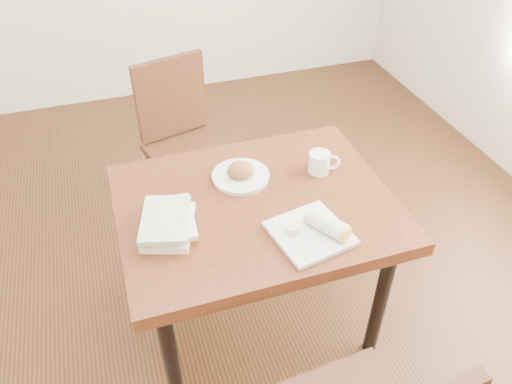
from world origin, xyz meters
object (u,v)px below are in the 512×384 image
object	(u,v)px
book_stack	(168,222)
plate_burrito	(315,230)
plate_scone	(241,174)
table	(256,218)
coffee_mug	(320,162)
chair_far	(183,135)

from	to	relation	value
book_stack	plate_burrito	bearing A→B (deg)	-21.93
plate_scone	plate_burrito	size ratio (longest dim) A/B	0.80
table	plate_scone	size ratio (longest dim) A/B	4.50
plate_scone	coffee_mug	world-z (taller)	coffee_mug
table	chair_far	world-z (taller)	chair_far
plate_scone	coffee_mug	xyz separation A→B (m)	(0.34, -0.05, 0.02)
chair_far	book_stack	xyz separation A→B (m)	(-0.23, -0.94, 0.24)
chair_far	plate_burrito	world-z (taller)	chair_far
plate_scone	book_stack	xyz separation A→B (m)	(-0.35, -0.21, 0.01)
chair_far	plate_burrito	bearing A→B (deg)	-76.37
coffee_mug	plate_burrito	bearing A→B (deg)	-116.33
chair_far	plate_scone	world-z (taller)	chair_far
chair_far	plate_scone	distance (m)	0.77
plate_scone	coffee_mug	size ratio (longest dim) A/B	1.83
table	book_stack	size ratio (longest dim) A/B	3.67
plate_scone	book_stack	distance (m)	0.41
plate_burrito	book_stack	world-z (taller)	plate_burrito
chair_far	plate_scone	bearing A→B (deg)	-80.86
plate_scone	book_stack	size ratio (longest dim) A/B	0.82
chair_far	coffee_mug	world-z (taller)	chair_far
chair_far	book_stack	size ratio (longest dim) A/B	3.19
plate_burrito	plate_scone	bearing A→B (deg)	111.11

